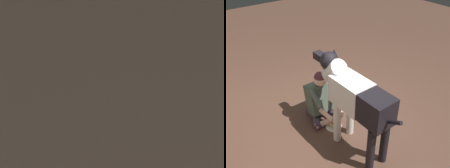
# 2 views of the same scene
# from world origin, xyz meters

# --- Properties ---
(ground_plane) EXTENTS (13.96, 13.96, 0.00)m
(ground_plane) POSITION_xyz_m (0.00, 0.00, 0.00)
(ground_plane) COLOR brown
(person_sitting_on_floor) EXTENTS (0.67, 0.58, 0.86)m
(person_sitting_on_floor) POSITION_xyz_m (0.04, 0.33, 0.35)
(person_sitting_on_floor) COLOR #3F3146
(person_sitting_on_floor) RESTS_ON ground
(large_dog) EXTENTS (1.64, 0.36, 1.31)m
(large_dog) POSITION_xyz_m (-0.75, 0.32, 0.84)
(large_dog) COLOR silver
(large_dog) RESTS_ON ground
(hot_dog_on_plate) EXTENTS (0.26, 0.26, 0.06)m
(hot_dog_on_plate) POSITION_xyz_m (-0.29, 0.33, 0.02)
(hot_dog_on_plate) COLOR white
(hot_dog_on_plate) RESTS_ON ground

